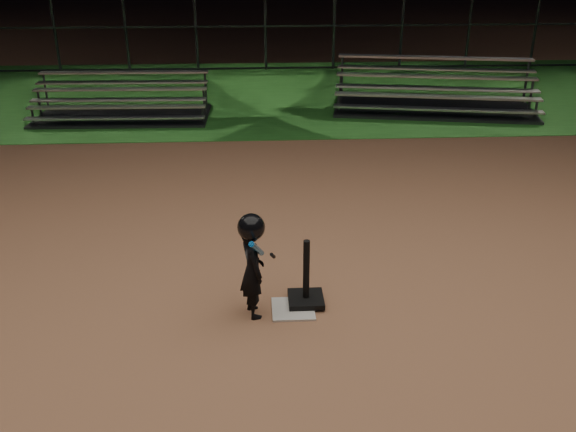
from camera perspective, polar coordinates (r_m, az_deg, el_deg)
The scene contains 8 objects.
ground at distance 6.71m, azimuth 0.47°, elevation -8.60°, with size 80.00×80.00×0.00m, color #A46C4A.
grass_strip at distance 16.05m, azimuth -1.79°, elevation 11.22°, with size 60.00×8.00×0.01m, color #225F1E.
home_plate at distance 6.71m, azimuth 0.47°, elevation -8.51°, with size 0.45×0.45×0.02m, color beige.
batting_tee at distance 6.74m, azimuth 1.66°, elevation -6.88°, with size 0.38×0.38×0.74m.
child_batter at distance 6.35m, azimuth -3.30°, elevation -4.30°, with size 0.42×0.65×1.15m.
bleacher_left at distance 14.18m, azimuth -14.92°, elevation 9.40°, with size 3.73×1.87×0.91m.
bleacher_right at distance 14.77m, azimuth 13.18°, elevation 10.31°, with size 4.75×2.93×1.08m.
backstop_fence at distance 18.78m, azimuth -2.09°, elevation 17.00°, with size 20.08×0.08×2.50m.
Camera 1 is at (-0.36, -5.62, 3.65)m, focal length 38.79 mm.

